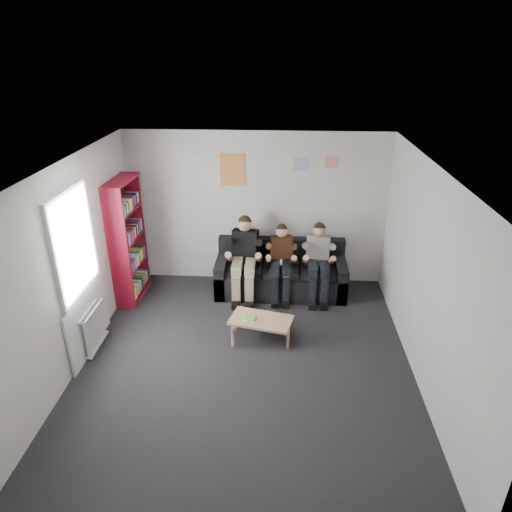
{
  "coord_description": "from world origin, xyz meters",
  "views": [
    {
      "loc": [
        0.44,
        -5.03,
        4.0
      ],
      "look_at": [
        0.07,
        1.3,
        1.02
      ],
      "focal_mm": 32.0,
      "sensor_mm": 36.0,
      "label": 1
    }
  ],
  "objects_px": {
    "bookshelf": "(128,240)",
    "person_middle": "(281,262)",
    "coffee_table": "(261,321)",
    "person_right": "(318,262)",
    "sofa": "(281,274)",
    "person_left": "(244,259)"
  },
  "relations": [
    {
      "from": "bookshelf",
      "to": "person_middle",
      "type": "relative_size",
      "value": 1.64
    },
    {
      "from": "coffee_table",
      "to": "person_right",
      "type": "bearing_deg",
      "value": 55.74
    },
    {
      "from": "sofa",
      "to": "person_middle",
      "type": "bearing_deg",
      "value": -90.0
    },
    {
      "from": "sofa",
      "to": "coffee_table",
      "type": "height_order",
      "value": "sofa"
    },
    {
      "from": "person_middle",
      "to": "person_right",
      "type": "relative_size",
      "value": 0.97
    },
    {
      "from": "bookshelf",
      "to": "coffee_table",
      "type": "xyz_separation_m",
      "value": [
        2.25,
        -1.17,
        -0.72
      ]
    },
    {
      "from": "sofa",
      "to": "bookshelf",
      "type": "distance_m",
      "value": 2.65
    },
    {
      "from": "person_middle",
      "to": "coffee_table",
      "type": "bearing_deg",
      "value": -110.65
    },
    {
      "from": "sofa",
      "to": "bookshelf",
      "type": "relative_size",
      "value": 1.08
    },
    {
      "from": "sofa",
      "to": "person_left",
      "type": "bearing_deg",
      "value": -161.72
    },
    {
      "from": "bookshelf",
      "to": "person_right",
      "type": "height_order",
      "value": "bookshelf"
    },
    {
      "from": "person_left",
      "to": "bookshelf",
      "type": "bearing_deg",
      "value": -167.94
    },
    {
      "from": "coffee_table",
      "to": "person_right",
      "type": "relative_size",
      "value": 0.68
    },
    {
      "from": "coffee_table",
      "to": "person_middle",
      "type": "distance_m",
      "value": 1.38
    },
    {
      "from": "coffee_table",
      "to": "person_middle",
      "type": "xyz_separation_m",
      "value": [
        0.27,
        1.31,
        0.33
      ]
    },
    {
      "from": "bookshelf",
      "to": "person_left",
      "type": "relative_size",
      "value": 1.49
    },
    {
      "from": "person_middle",
      "to": "sofa",
      "type": "bearing_deg",
      "value": 81.05
    },
    {
      "from": "bookshelf",
      "to": "person_middle",
      "type": "height_order",
      "value": "bookshelf"
    },
    {
      "from": "person_left",
      "to": "person_right",
      "type": "height_order",
      "value": "person_left"
    },
    {
      "from": "bookshelf",
      "to": "coffee_table",
      "type": "distance_m",
      "value": 2.64
    },
    {
      "from": "coffee_table",
      "to": "person_left",
      "type": "bearing_deg",
      "value": 104.97
    },
    {
      "from": "bookshelf",
      "to": "sofa",
      "type": "bearing_deg",
      "value": 9.92
    }
  ]
}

